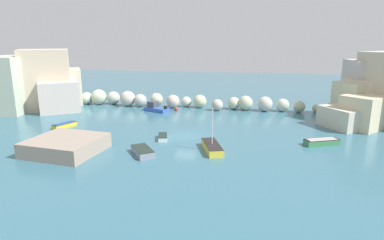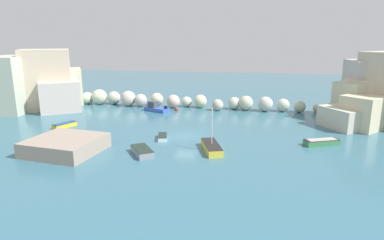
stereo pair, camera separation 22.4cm
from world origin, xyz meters
name	(u,v)px [view 1 (the left image)]	position (x,y,z in m)	size (l,w,h in m)	color
cove_water	(186,136)	(0.00, 0.00, 0.00)	(160.00, 160.00, 0.00)	#386A7D
cliff_headland_left	(40,86)	(-28.53, 12.48, 3.83)	(23.87, 19.08, 10.02)	beige
rock_breakwater	(183,101)	(-4.09, 16.84, 1.16)	(44.55, 4.08, 2.74)	beige
stone_dock	(66,145)	(-11.20, -8.32, 0.79)	(6.99, 6.62, 1.57)	gray
channel_buoy	(176,109)	(-4.64, 14.13, 0.28)	(0.56, 0.56, 0.56)	red
moored_boat_0	(163,137)	(-2.40, -1.81, 0.26)	(1.72, 2.82, 0.52)	white
moored_boat_1	(212,147)	(3.95, -4.89, 0.41)	(3.00, 4.95, 4.74)	yellow
moored_boat_2	(322,142)	(15.95, -0.52, 0.35)	(4.17, 2.73, 0.68)	#3F8750
moored_boat_3	(143,151)	(-2.98, -7.48, 0.35)	(3.31, 3.72, 0.71)	gray
moored_boat_4	(64,125)	(-17.05, 0.87, 0.32)	(2.28, 3.40, 0.61)	yellow
moored_boat_5	(156,108)	(-7.86, 13.14, 0.54)	(4.52, 3.29, 1.60)	#375DBC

